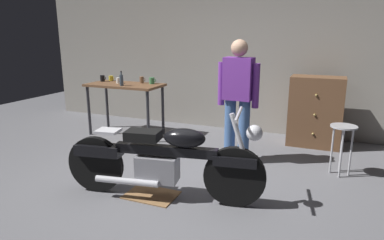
% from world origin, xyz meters
% --- Properties ---
extents(ground_plane, '(12.00, 12.00, 0.00)m').
position_xyz_m(ground_plane, '(0.00, 0.00, 0.00)').
color(ground_plane, slate).
extents(back_wall, '(8.00, 0.12, 3.10)m').
position_xyz_m(back_wall, '(0.00, 2.80, 1.55)').
color(back_wall, gray).
rests_on(back_wall, ground_plane).
extents(workbench, '(1.30, 0.64, 0.90)m').
position_xyz_m(workbench, '(-1.64, 1.67, 0.79)').
color(workbench, brown).
rests_on(workbench, ground_plane).
extents(motorcycle, '(2.17, 0.72, 1.00)m').
position_xyz_m(motorcycle, '(0.08, -0.25, 0.45)').
color(motorcycle, black).
rests_on(motorcycle, ground_plane).
extents(person_standing, '(0.57, 0.24, 1.67)m').
position_xyz_m(person_standing, '(0.51, 1.13, 0.93)').
color(person_standing, '#42659D').
rests_on(person_standing, ground_plane).
extents(shop_stool, '(0.32, 0.32, 0.64)m').
position_xyz_m(shop_stool, '(1.84, 1.20, 0.50)').
color(shop_stool, '#B2B2B7').
rests_on(shop_stool, ground_plane).
extents(wooden_dresser, '(0.80, 0.47, 1.10)m').
position_xyz_m(wooden_dresser, '(1.45, 2.30, 0.55)').
color(wooden_dresser, brown).
rests_on(wooden_dresser, ground_plane).
extents(drip_tray, '(0.56, 0.40, 0.01)m').
position_xyz_m(drip_tray, '(-0.07, -0.25, 0.01)').
color(drip_tray, olive).
rests_on(drip_tray, ground_plane).
extents(mug_white_ceramic, '(0.12, 0.08, 0.10)m').
position_xyz_m(mug_white_ceramic, '(-1.77, 1.69, 0.95)').
color(mug_white_ceramic, white).
rests_on(mug_white_ceramic, workbench).
extents(mug_green_speckled, '(0.12, 0.09, 0.11)m').
position_xyz_m(mug_green_speckled, '(-1.21, 1.86, 0.95)').
color(mug_green_speckled, '#3D7F4C').
rests_on(mug_green_speckled, workbench).
extents(mug_brown_stoneware, '(0.11, 0.07, 0.11)m').
position_xyz_m(mug_brown_stoneware, '(-1.41, 1.87, 0.96)').
color(mug_brown_stoneware, brown).
rests_on(mug_brown_stoneware, workbench).
extents(mug_black_matte, '(0.12, 0.08, 0.11)m').
position_xyz_m(mug_black_matte, '(-2.18, 1.78, 0.96)').
color(mug_black_matte, black).
rests_on(mug_black_matte, workbench).
extents(mug_yellow_tall, '(0.11, 0.08, 0.09)m').
position_xyz_m(mug_yellow_tall, '(-2.08, 1.90, 0.95)').
color(mug_yellow_tall, yellow).
rests_on(mug_yellow_tall, workbench).
extents(bottle, '(0.06, 0.06, 0.24)m').
position_xyz_m(bottle, '(-1.56, 1.47, 1.00)').
color(bottle, '#3F4C59').
rests_on(bottle, workbench).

